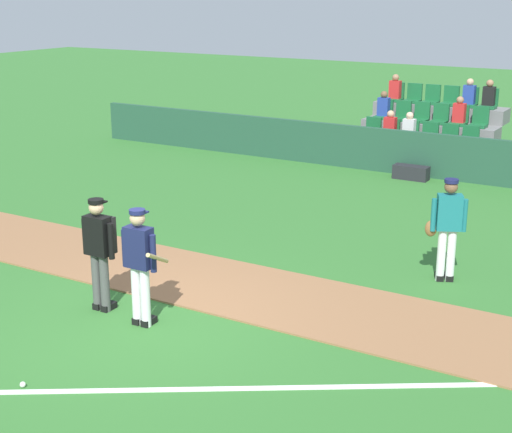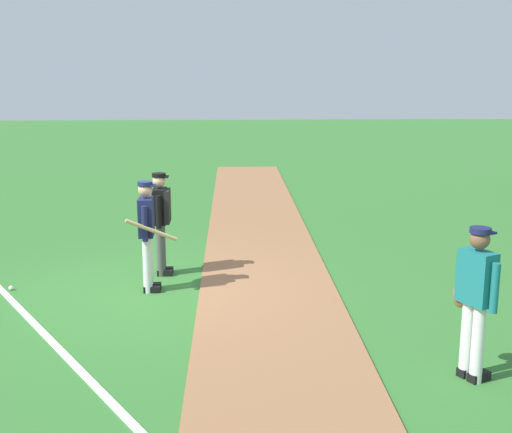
{
  "view_description": "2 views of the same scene",
  "coord_description": "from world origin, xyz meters",
  "px_view_note": "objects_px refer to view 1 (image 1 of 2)",
  "views": [
    {
      "loc": [
        6.81,
        -8.14,
        4.74
      ],
      "look_at": [
        0.8,
        1.93,
        1.25
      ],
      "focal_mm": 54.16,
      "sensor_mm": 36.0,
      "label": 1
    },
    {
      "loc": [
        10.08,
        1.25,
        3.37
      ],
      "look_at": [
        0.52,
        1.6,
        1.29
      ],
      "focal_mm": 46.09,
      "sensor_mm": 36.0,
      "label": 2
    }
  ],
  "objects_px": {
    "umpire_home_plate": "(100,248)",
    "runner_teal_jersey": "(447,226)",
    "baseball": "(23,385)",
    "equipment_bag": "(411,172)",
    "batter_navy_jersey": "(140,263)"
  },
  "relations": [
    {
      "from": "batter_navy_jersey",
      "to": "runner_teal_jersey",
      "type": "xyz_separation_m",
      "value": [
        3.23,
        4.0,
        -0.01
      ]
    },
    {
      "from": "runner_teal_jersey",
      "to": "equipment_bag",
      "type": "distance_m",
      "value": 7.24
    },
    {
      "from": "equipment_bag",
      "to": "baseball",
      "type": "bearing_deg",
      "value": -91.72
    },
    {
      "from": "baseball",
      "to": "equipment_bag",
      "type": "bearing_deg",
      "value": 88.28
    },
    {
      "from": "batter_navy_jersey",
      "to": "umpire_home_plate",
      "type": "height_order",
      "value": "same"
    },
    {
      "from": "runner_teal_jersey",
      "to": "baseball",
      "type": "distance_m",
      "value": 7.11
    },
    {
      "from": "baseball",
      "to": "equipment_bag",
      "type": "relative_size",
      "value": 0.08
    },
    {
      "from": "batter_navy_jersey",
      "to": "baseball",
      "type": "bearing_deg",
      "value": -92.84
    },
    {
      "from": "umpire_home_plate",
      "to": "runner_teal_jersey",
      "type": "xyz_separation_m",
      "value": [
        4.11,
        3.87,
        -0.04
      ]
    },
    {
      "from": "umpire_home_plate",
      "to": "equipment_bag",
      "type": "relative_size",
      "value": 1.96
    },
    {
      "from": "umpire_home_plate",
      "to": "baseball",
      "type": "height_order",
      "value": "umpire_home_plate"
    },
    {
      "from": "runner_teal_jersey",
      "to": "baseball",
      "type": "xyz_separation_m",
      "value": [
        -3.34,
        -6.21,
        -0.93
      ]
    },
    {
      "from": "batter_navy_jersey",
      "to": "baseball",
      "type": "height_order",
      "value": "batter_navy_jersey"
    },
    {
      "from": "baseball",
      "to": "batter_navy_jersey",
      "type": "bearing_deg",
      "value": 87.16
    },
    {
      "from": "runner_teal_jersey",
      "to": "equipment_bag",
      "type": "height_order",
      "value": "runner_teal_jersey"
    }
  ]
}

